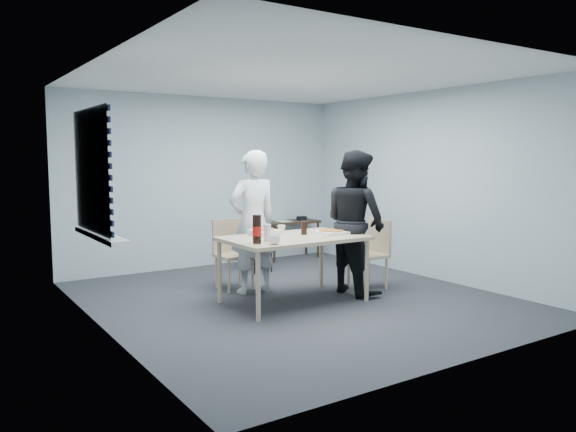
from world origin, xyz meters
TOP-DOWN VIEW (x-y plane):
  - room at (-2.20, 0.40)m, footprint 5.00×5.00m
  - dining_table at (-0.11, -0.11)m, footprint 1.59×1.01m
  - chair_far at (-0.37, 0.95)m, footprint 0.42×0.42m
  - chair_right at (1.16, -0.06)m, footprint 0.42×0.42m
  - person_white at (-0.26, 0.57)m, footprint 0.65×0.42m
  - person_black at (0.80, -0.13)m, footprint 0.47×0.86m
  - side_table at (1.45, 2.28)m, footprint 0.95×0.42m
  - stool at (0.44, 1.65)m, footprint 0.37×0.37m
  - backpack at (0.44, 1.64)m, footprint 0.30×0.22m
  - pizza_box_a at (-0.34, 0.17)m, footprint 0.30×0.30m
  - pizza_box_b at (0.39, -0.17)m, footprint 0.34×0.34m
  - mug_a at (-0.60, -0.48)m, footprint 0.17×0.17m
  - mug_b at (-0.05, 0.25)m, footprint 0.10×0.10m
  - cola_glass at (0.09, -0.04)m, footprint 0.09×0.09m
  - soda_bottle at (-0.72, -0.33)m, footprint 0.10×0.10m
  - plastic_cups at (-0.55, -0.26)m, footprint 0.08×0.08m
  - rubber_band at (0.14, -0.37)m, footprint 0.07×0.07m
  - papers at (1.30, 2.29)m, footprint 0.23×0.30m
  - black_box at (1.67, 2.28)m, footprint 0.16×0.12m

SIDE VIEW (x-z plane):
  - stool at x=0.44m, z-range 0.15..0.66m
  - chair_far at x=-0.37m, z-range 0.07..0.96m
  - chair_right at x=1.16m, z-range 0.07..0.96m
  - side_table at x=1.45m, z-range 0.24..0.87m
  - papers at x=1.30m, z-range 0.63..0.64m
  - black_box at x=1.67m, z-range 0.63..0.69m
  - backpack at x=0.44m, z-range 0.51..0.92m
  - dining_table at x=-0.11m, z-range 0.33..1.10m
  - rubber_band at x=0.14m, z-range 0.77..0.78m
  - pizza_box_b at x=0.39m, z-range 0.77..0.82m
  - pizza_box_a at x=-0.34m, z-range 0.77..0.85m
  - mug_b at x=-0.05m, z-range 0.77..0.87m
  - mug_a at x=-0.60m, z-range 0.77..0.87m
  - cola_glass at x=0.09m, z-range 0.77..0.93m
  - plastic_cups at x=-0.55m, z-range 0.77..0.96m
  - person_white at x=-0.26m, z-range 0.00..1.77m
  - person_black at x=0.80m, z-range 0.00..1.77m
  - soda_bottle at x=-0.72m, z-range 0.77..1.07m
  - room at x=-2.20m, z-range -1.06..3.94m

